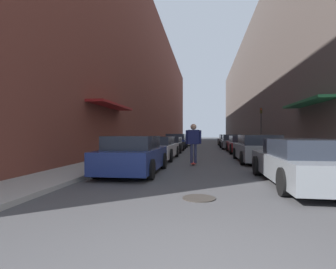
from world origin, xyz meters
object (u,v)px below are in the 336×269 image
parked_car_right_3 (231,142)px  parked_car_right_4 (228,140)px  parked_car_left_2 (169,145)px  parked_car_left_1 (157,148)px  parked_car_left_4 (183,140)px  skateboarder (193,139)px  parked_car_right_1 (258,149)px  manhole_cover (199,198)px  parked_car_right_2 (241,145)px  parked_car_right_0 (301,163)px  traffic_light (261,124)px  parked_car_left_3 (176,141)px  parked_car_left_0 (134,155)px

parked_car_right_3 → parked_car_right_4: 5.50m
parked_car_left_2 → parked_car_left_1: bearing=-89.2°
parked_car_left_4 → skateboarder: bearing=-84.1°
parked_car_left_2 → parked_car_right_4: (5.24, 10.44, 0.07)m
parked_car_right_1 → parked_car_right_4: bearing=89.9°
parked_car_left_4 → parked_car_left_2: bearing=-91.1°
parked_car_left_2 → manhole_cover: 14.19m
parked_car_right_2 → parked_car_right_0: bearing=-90.3°
parked_car_left_1 → parked_car_right_2: parked_car_right_2 is taller
traffic_light → parked_car_left_1: bearing=-129.2°
parked_car_right_1 → skateboarder: skateboarder is taller
parked_car_left_1 → traffic_light: (7.26, 8.89, 1.63)m
parked_car_right_1 → traffic_light: 9.93m
parked_car_left_1 → parked_car_right_0: (5.12, -6.42, -0.01)m
parked_car_left_4 → manhole_cover: 24.84m
parked_car_left_3 → parked_car_left_0: bearing=-89.4°
parked_car_left_3 → traffic_light: 7.71m
skateboarder → traffic_light: traffic_light is taller
parked_car_left_1 → parked_car_left_4: bearing=89.5°
parked_car_left_0 → parked_car_right_1: 6.63m
traffic_light → parked_car_left_4: bearing=133.4°
parked_car_left_3 → traffic_light: size_ratio=1.17×
parked_car_left_4 → skateboarder: size_ratio=2.50×
parked_car_right_4 → parked_car_left_1: bearing=-107.8°
skateboarder → parked_car_left_0: bearing=-124.6°
parked_car_left_2 → parked_car_right_0: size_ratio=0.96×
parked_car_right_0 → traffic_light: bearing=82.0°
parked_car_left_0 → traffic_light: bearing=62.7°
parked_car_left_4 → parked_car_right_2: 12.19m
parked_car_left_2 → manhole_cover: size_ratio=6.61×
parked_car_left_3 → parked_car_right_3: (5.09, -0.05, -0.03)m
parked_car_left_0 → manhole_cover: bearing=-54.8°
parked_car_left_3 → parked_car_right_0: parked_car_left_3 is taller
parked_car_left_2 → manhole_cover: parked_car_left_2 is taller
parked_car_left_0 → parked_car_right_1: bearing=40.8°
parked_car_left_1 → parked_car_left_3: bearing=90.4°
parked_car_left_2 → traffic_light: bearing=23.7°
parked_car_left_3 → parked_car_right_2: parked_car_left_3 is taller
parked_car_right_2 → parked_car_right_3: 5.28m
parked_car_right_3 → traffic_light: traffic_light is taller
parked_car_left_1 → parked_car_right_4: bearing=72.2°
parked_car_left_3 → parked_car_right_4: 7.56m
parked_car_right_0 → parked_car_right_4: bearing=89.9°
parked_car_left_2 → parked_car_right_0: parked_car_right_0 is taller
parked_car_right_0 → manhole_cover: (-2.70, -1.87, -0.59)m
parked_car_right_4 → parked_car_left_4: bearing=176.3°
parked_car_left_4 → parked_car_right_0: size_ratio=0.95×
parked_car_left_1 → skateboarder: 3.03m
skateboarder → manhole_cover: skateboarder is taller
parked_car_left_0 → traffic_light: (7.16, 13.90, 1.61)m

